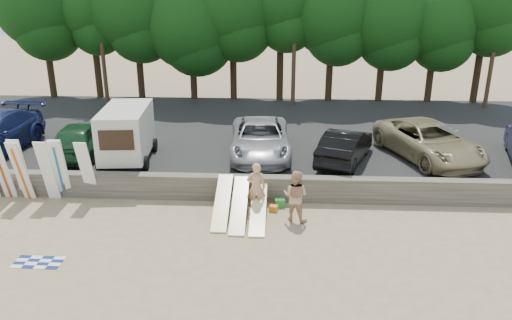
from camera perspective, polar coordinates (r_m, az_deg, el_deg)
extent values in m
plane|color=tan|center=(17.35, -1.65, -8.64)|extent=(120.00, 120.00, 0.00)
cube|color=#6B6356|center=(19.82, -0.97, -3.19)|extent=(44.00, 0.50, 1.00)
cube|color=#282828|center=(26.91, 0.12, 2.85)|extent=(44.00, 14.50, 0.70)
cylinder|color=#382616|center=(36.53, -22.47, 9.85)|extent=(0.44, 0.44, 4.12)
sphere|color=#154916|center=(36.13, -23.35, 16.12)|extent=(5.89, 5.89, 5.89)
cylinder|color=#382616|center=(35.45, -17.66, 10.06)|extent=(0.44, 0.44, 4.02)
sphere|color=#154916|center=(35.04, -18.36, 16.38)|extent=(4.65, 4.65, 4.65)
cylinder|color=#382616|center=(34.55, -13.12, 10.26)|extent=(0.44, 0.44, 4.05)
sphere|color=#154916|center=(34.13, -13.67, 16.82)|extent=(5.99, 5.99, 5.99)
cylinder|color=#382616|center=(33.80, -7.17, 9.90)|extent=(0.44, 0.44, 3.45)
sphere|color=#154916|center=(33.38, -7.43, 15.61)|extent=(6.39, 6.39, 6.39)
cylinder|color=#382616|center=(33.38, -2.61, 10.52)|extent=(0.44, 0.44, 4.17)
sphere|color=#154916|center=(32.95, -2.73, 17.52)|extent=(6.01, 6.01, 6.01)
cylinder|color=#382616|center=(33.21, 2.76, 10.65)|extent=(0.44, 0.44, 4.37)
cylinder|color=#382616|center=(33.39, 8.39, 10.08)|extent=(0.44, 0.44, 3.87)
sphere|color=#154916|center=(32.96, 8.74, 16.57)|extent=(5.70, 5.70, 5.70)
cylinder|color=#382616|center=(33.88, 14.03, 9.68)|extent=(0.44, 0.44, 3.68)
sphere|color=#154916|center=(33.45, 14.57, 15.73)|extent=(5.79, 5.79, 5.79)
cylinder|color=#382616|center=(34.64, 19.29, 9.24)|extent=(0.44, 0.44, 3.51)
sphere|color=#154916|center=(34.22, 19.96, 14.87)|extent=(5.37, 5.37, 5.37)
cylinder|color=#382616|center=(35.34, 24.00, 9.52)|extent=(0.44, 0.44, 4.35)
cylinder|color=#473321|center=(33.29, -17.36, 13.84)|extent=(0.26, 0.26, 9.00)
cylinder|color=#473321|center=(31.32, 4.42, 14.32)|extent=(0.26, 0.26, 9.00)
cylinder|color=#473321|center=(33.80, 25.77, 12.87)|extent=(0.26, 0.26, 9.00)
cube|color=beige|center=(22.50, -14.61, 3.21)|extent=(2.20, 3.88, 2.05)
cube|color=black|center=(20.69, -15.68, 2.18)|extent=(1.39, 0.17, 0.84)
cylinder|color=black|center=(21.94, -17.49, -0.39)|extent=(0.24, 0.63, 0.61)
cylinder|color=black|center=(21.50, -12.46, -0.32)|extent=(0.24, 0.63, 0.61)
cylinder|color=black|center=(24.15, -16.09, 1.62)|extent=(0.24, 0.63, 0.61)
cylinder|color=black|center=(23.75, -11.51, 1.72)|extent=(0.24, 0.63, 0.61)
imported|color=#153B1F|center=(24.05, -19.47, 2.39)|extent=(2.35, 4.82, 1.58)
imported|color=#949398|center=(22.59, 0.48, 2.46)|extent=(2.93, 5.82, 1.58)
imported|color=black|center=(22.11, 10.13, 1.58)|extent=(3.00, 4.69, 1.46)
imported|color=#91815C|center=(23.48, 19.12, 2.07)|extent=(4.54, 6.43, 1.63)
cube|color=white|center=(21.87, -27.01, -1.05)|extent=(0.51, 0.70, 2.54)
cube|color=white|center=(21.67, -25.33, -0.92)|extent=(0.50, 0.55, 2.57)
cube|color=white|center=(21.43, -25.30, -1.17)|extent=(0.61, 0.75, 2.54)
cube|color=white|center=(21.02, -22.75, -1.17)|extent=(0.55, 0.66, 2.55)
cube|color=white|center=(20.96, -21.57, -1.06)|extent=(0.56, 0.65, 2.55)
cube|color=white|center=(20.99, -21.42, -0.99)|extent=(0.51, 0.52, 2.57)
cube|color=white|center=(20.57, -18.76, -1.14)|extent=(0.53, 0.77, 2.52)
cube|color=#EEE196|center=(18.54, -3.88, -4.82)|extent=(0.56, 2.85, 1.08)
cube|color=#EEE196|center=(18.27, -1.91, -5.12)|extent=(0.56, 2.84, 1.11)
cube|color=#EEE196|center=(18.29, 0.28, -5.57)|extent=(0.56, 2.92, 0.83)
imported|color=tan|center=(18.64, 0.01, -3.16)|extent=(0.73, 0.49, 1.96)
imported|color=tan|center=(18.04, 4.53, -4.11)|extent=(1.14, 1.02, 1.92)
cube|color=#268D33|center=(19.37, 2.73, -4.89)|extent=(0.41, 0.34, 0.32)
cube|color=orange|center=(19.02, 2.01, -5.54)|extent=(0.35, 0.32, 0.22)
plane|color=white|center=(17.26, -23.62, -10.65)|extent=(1.52, 1.52, 0.00)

